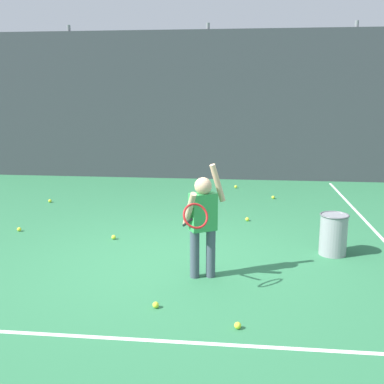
% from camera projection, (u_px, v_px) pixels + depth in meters
% --- Properties ---
extents(ground_plane, '(20.00, 20.00, 0.00)m').
position_uv_depth(ground_plane, '(172.00, 262.00, 5.90)').
color(ground_plane, '#2D7247').
extents(court_line_baseline, '(9.00, 0.05, 0.00)m').
position_uv_depth(court_line_baseline, '(140.00, 340.00, 4.06)').
color(court_line_baseline, white).
rests_on(court_line_baseline, ground).
extents(back_fence_windscreen, '(13.95, 0.08, 3.58)m').
position_uv_depth(back_fence_windscreen, '(207.00, 107.00, 11.13)').
color(back_fence_windscreen, '#383D42').
rests_on(back_fence_windscreen, ground).
extents(fence_post_1, '(0.09, 0.09, 3.73)m').
position_uv_depth(fence_post_1, '(73.00, 103.00, 11.54)').
color(fence_post_1, slate).
rests_on(fence_post_1, ground).
extents(fence_post_2, '(0.09, 0.09, 3.73)m').
position_uv_depth(fence_post_2, '(207.00, 103.00, 11.18)').
color(fence_post_2, slate).
rests_on(fence_post_2, ground).
extents(fence_post_3, '(0.09, 0.09, 3.73)m').
position_uv_depth(fence_post_3, '(351.00, 104.00, 10.82)').
color(fence_post_3, slate).
rests_on(fence_post_3, ground).
extents(tennis_player, '(0.51, 0.82, 1.35)m').
position_uv_depth(tennis_player, '(203.00, 218.00, 5.26)').
color(tennis_player, '#3F4C59').
rests_on(tennis_player, ground).
extents(ball_hopper, '(0.38, 0.38, 0.56)m').
position_uv_depth(ball_hopper, '(333.00, 234.00, 6.13)').
color(ball_hopper, gray).
rests_on(ball_hopper, ground).
extents(tennis_ball_0, '(0.07, 0.07, 0.07)m').
position_uv_depth(tennis_ball_0, '(19.00, 229.00, 7.19)').
color(tennis_ball_0, '#CCE033').
rests_on(tennis_ball_0, ground).
extents(tennis_ball_1, '(0.07, 0.07, 0.07)m').
position_uv_depth(tennis_ball_1, '(238.00, 325.00, 4.24)').
color(tennis_ball_1, '#CCE033').
rests_on(tennis_ball_1, ground).
extents(tennis_ball_2, '(0.07, 0.07, 0.07)m').
position_uv_depth(tennis_ball_2, '(50.00, 201.00, 9.05)').
color(tennis_ball_2, '#CCE033').
rests_on(tennis_ball_2, ground).
extents(tennis_ball_3, '(0.07, 0.07, 0.07)m').
position_uv_depth(tennis_ball_3, '(156.00, 305.00, 4.65)').
color(tennis_ball_3, '#CCE033').
rests_on(tennis_ball_3, ground).
extents(tennis_ball_4, '(0.07, 0.07, 0.07)m').
position_uv_depth(tennis_ball_4, '(114.00, 237.00, 6.80)').
color(tennis_ball_4, '#CCE033').
rests_on(tennis_ball_4, ground).
extents(tennis_ball_6, '(0.07, 0.07, 0.07)m').
position_uv_depth(tennis_ball_6, '(247.00, 219.00, 7.76)').
color(tennis_ball_6, '#CCE033').
rests_on(tennis_ball_6, ground).
extents(tennis_ball_7, '(0.07, 0.07, 0.07)m').
position_uv_depth(tennis_ball_7, '(273.00, 197.00, 9.35)').
color(tennis_ball_7, '#CCE033').
rests_on(tennis_ball_7, ground).
extents(tennis_ball_8, '(0.07, 0.07, 0.07)m').
position_uv_depth(tennis_ball_8, '(236.00, 187.00, 10.38)').
color(tennis_ball_8, '#CCE033').
rests_on(tennis_ball_8, ground).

